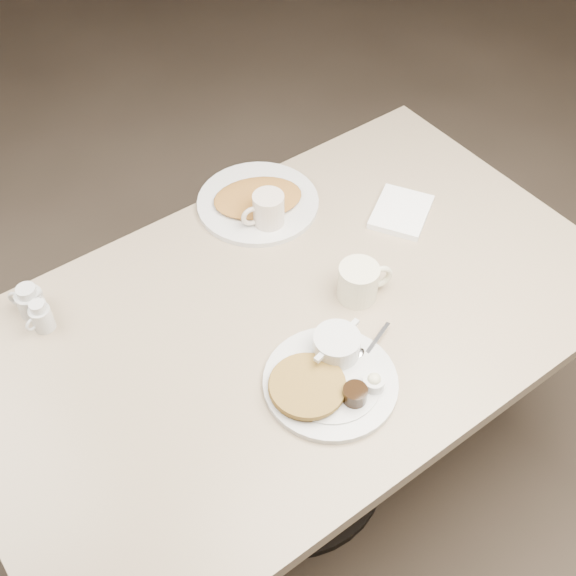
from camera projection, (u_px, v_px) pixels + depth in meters
room at (295, 57)px, 1.15m from camera, size 7.04×8.04×2.84m
diner_table at (293, 357)px, 1.77m from camera, size 1.50×0.90×0.75m
main_plate at (329, 374)px, 1.50m from camera, size 0.37×0.34×0.07m
coffee_mug_near at (360, 281)px, 1.64m from camera, size 0.14×0.12×0.09m
napkin at (401, 212)px, 1.85m from camera, size 0.21×0.20×0.02m
coffee_mug_far at (268, 212)px, 1.79m from camera, size 0.12×0.09×0.10m
creamer_left at (41, 317)px, 1.59m from camera, size 0.07×0.05×0.08m
creamer_right at (30, 301)px, 1.62m from camera, size 0.08×0.08×0.08m
hash_plate at (258, 201)px, 1.87m from camera, size 0.41×0.41×0.04m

